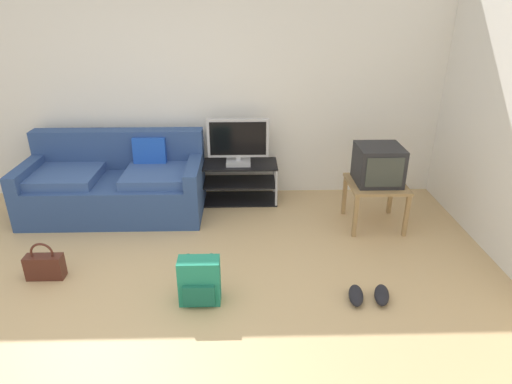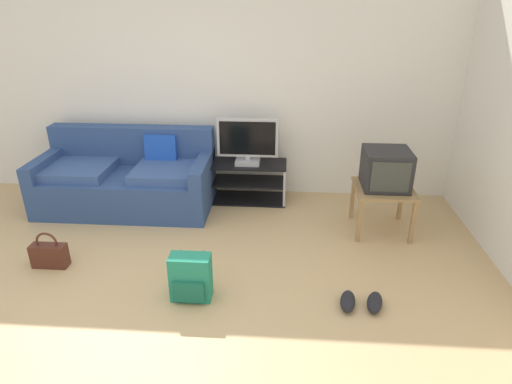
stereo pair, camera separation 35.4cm
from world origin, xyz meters
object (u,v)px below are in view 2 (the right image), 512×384
at_px(sneakers_pair, 361,302).
at_px(tv_stand, 248,181).
at_px(backpack, 191,278).
at_px(handbag, 49,254).
at_px(couch, 128,179).
at_px(flat_tv, 248,142).
at_px(crt_tv, 386,169).
at_px(side_table, 383,194).

bearing_deg(sneakers_pair, tv_stand, 118.84).
relative_size(backpack, handbag, 1.12).
relative_size(couch, handbag, 5.56).
bearing_deg(backpack, couch, 123.25).
xyz_separation_m(tv_stand, backpack, (-0.29, -1.90, -0.04)).
height_order(tv_stand, sneakers_pair, tv_stand).
height_order(couch, flat_tv, flat_tv).
bearing_deg(tv_stand, handbag, -136.96).
relative_size(couch, crt_tv, 4.30).
height_order(couch, sneakers_pair, couch).
relative_size(tv_stand, flat_tv, 1.29).
bearing_deg(sneakers_pair, backpack, 179.11).
bearing_deg(backpack, flat_tv, 81.68).
xyz_separation_m(side_table, handbag, (-3.08, -0.90, -0.29)).
distance_m(couch, crt_tv, 2.83).
bearing_deg(sneakers_pair, couch, 145.22).
bearing_deg(handbag, side_table, 16.28).
xyz_separation_m(flat_tv, handbag, (-1.65, -1.52, -0.61)).
bearing_deg(tv_stand, couch, -169.83).
bearing_deg(crt_tv, side_table, -90.00).
height_order(tv_stand, side_table, side_table).
bearing_deg(handbag, flat_tv, 42.62).
bearing_deg(sneakers_pair, handbag, 172.06).
distance_m(couch, handbag, 1.35).
xyz_separation_m(side_table, crt_tv, (0.00, 0.02, 0.26)).
distance_m(couch, backpack, 1.97).
height_order(crt_tv, sneakers_pair, crt_tv).
distance_m(couch, sneakers_pair, 2.95).
relative_size(couch, backpack, 4.94).
bearing_deg(side_table, crt_tv, 90.00).
distance_m(side_table, sneakers_pair, 1.38).
bearing_deg(backpack, handbag, 165.77).
xyz_separation_m(flat_tv, side_table, (1.43, -0.62, -0.32)).
height_order(couch, tv_stand, couch).
relative_size(backpack, sneakers_pair, 1.03).
xyz_separation_m(backpack, sneakers_pair, (1.35, -0.02, -0.14)).
bearing_deg(crt_tv, couch, 172.16).
xyz_separation_m(crt_tv, sneakers_pair, (-0.37, -1.29, -0.63)).
distance_m(tv_stand, crt_tv, 1.62).
xyz_separation_m(couch, side_table, (2.78, -0.40, 0.09)).
height_order(tv_stand, flat_tv, flat_tv).
relative_size(flat_tv, backpack, 1.78).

